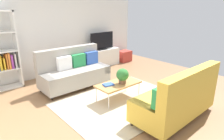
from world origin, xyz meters
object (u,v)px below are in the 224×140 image
object	(u,v)px
potted_plant	(122,75)
vase_0	(88,49)
bottle_0	(93,48)
bottle_1	(95,48)
table_book_0	(108,85)
tv_console	(102,58)
couch_beige	(74,71)
storage_trunk	(124,56)
couch_green	(177,99)
coffee_table	(118,84)
tv	(102,41)

from	to	relation	value
potted_plant	vase_0	bearing A→B (deg)	72.61
bottle_0	bottle_1	world-z (taller)	bottle_0
potted_plant	bottle_1	size ratio (longest dim) A/B	2.06
table_book_0	tv_console	bearing A→B (deg)	54.76
couch_beige	bottle_1	world-z (taller)	couch_beige
storage_trunk	potted_plant	size ratio (longest dim) A/B	1.38
tv_console	storage_trunk	bearing A→B (deg)	-5.19
potted_plant	table_book_0	size ratio (longest dim) A/B	1.57
couch_beige	vase_0	xyz separation A→B (m)	(1.27, 1.14, 0.26)
couch_green	coffee_table	xyz separation A→B (m)	(-0.29, 1.42, -0.05)
vase_0	bottle_0	size ratio (longest dim) A/B	0.74
tv	vase_0	size ratio (longest dim) A/B	6.66
vase_0	bottle_1	distance (m)	0.27
couch_green	bottle_0	bearing A→B (deg)	78.25
couch_beige	potted_plant	world-z (taller)	couch_beige
vase_0	tv	bearing A→B (deg)	-6.88
coffee_table	tv	bearing A→B (deg)	59.54
coffee_table	storage_trunk	world-z (taller)	storage_trunk
tv_console	tv	distance (m)	0.63
vase_0	table_book_0	bearing A→B (deg)	-114.73
couch_green	vase_0	world-z (taller)	couch_green
potted_plant	bottle_1	bearing A→B (deg)	67.08
bottle_0	storage_trunk	bearing A→B (deg)	-2.26
potted_plant	bottle_0	bearing A→B (deg)	68.91
coffee_table	bottle_1	xyz separation A→B (m)	(1.14, 2.47, 0.34)
tv	coffee_table	bearing A→B (deg)	-120.46
storage_trunk	table_book_0	world-z (taller)	table_book_0
couch_beige	tv	distance (m)	2.20
coffee_table	bottle_0	xyz separation A→B (m)	(1.04, 2.47, 0.35)
storage_trunk	couch_green	bearing A→B (deg)	-120.73
tv_console	potted_plant	size ratio (longest dim) A/B	3.71
tv	couch_beige	bearing A→B (deg)	-150.00
tv_console	bottle_1	xyz separation A→B (m)	(-0.33, -0.04, 0.41)
bottle_1	vase_0	bearing A→B (deg)	160.33
storage_trunk	vase_0	distance (m)	1.76
tv_console	table_book_0	distance (m)	3.01
coffee_table	vase_0	xyz separation A→B (m)	(0.89, 2.56, 0.32)
tv_console	table_book_0	xyz separation A→B (m)	(-1.73, -2.45, 0.12)
couch_green	potted_plant	bearing A→B (deg)	98.92
couch_green	vase_0	size ratio (longest dim) A/B	12.72
coffee_table	table_book_0	distance (m)	0.28
couch_green	storage_trunk	size ratio (longest dim) A/B	3.68
coffee_table	tv_console	world-z (taller)	tv_console
tv	table_book_0	world-z (taller)	tv
storage_trunk	vase_0	size ratio (longest dim) A/B	3.46
tv	table_book_0	size ratio (longest dim) A/B	4.17
couch_beige	bottle_0	world-z (taller)	couch_beige
coffee_table	tv	world-z (taller)	tv
tv_console	bottle_0	size ratio (longest dim) A/B	6.90
table_book_0	vase_0	bearing A→B (deg)	65.27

